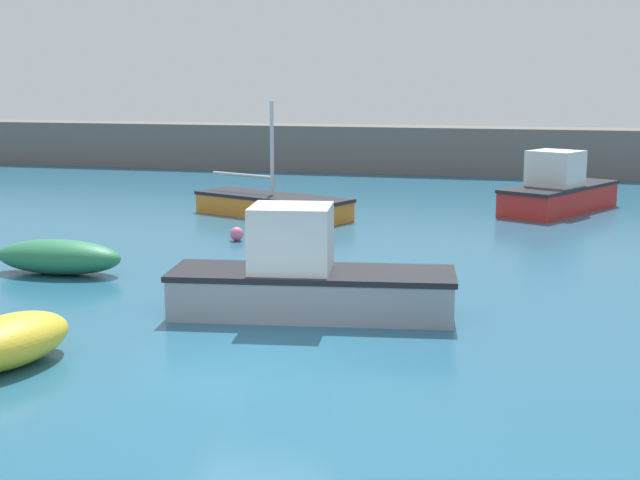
{
  "coord_description": "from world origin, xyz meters",
  "views": [
    {
      "loc": [
        4.82,
        -14.05,
        4.9
      ],
      "look_at": [
        -1.19,
        9.3,
        0.49
      ],
      "focal_mm": 50.0,
      "sensor_mm": 36.0,
      "label": 1
    }
  ],
  "objects_px": {
    "rowboat_blue_near": "(8,341)",
    "sailboat_short_mast": "(272,205)",
    "motorboat_grey_hull": "(558,191)",
    "cabin_cruiser_white": "(307,279)",
    "mooring_buoy_pink": "(237,234)",
    "open_tender_yellow": "(59,257)"
  },
  "relations": [
    {
      "from": "rowboat_blue_near",
      "to": "mooring_buoy_pink",
      "type": "distance_m",
      "value": 12.24
    },
    {
      "from": "rowboat_blue_near",
      "to": "motorboat_grey_hull",
      "type": "xyz_separation_m",
      "value": [
        9.27,
        20.83,
        0.33
      ]
    },
    {
      "from": "open_tender_yellow",
      "to": "sailboat_short_mast",
      "type": "relative_size",
      "value": 0.54
    },
    {
      "from": "open_tender_yellow",
      "to": "cabin_cruiser_white",
      "type": "height_order",
      "value": "cabin_cruiser_white"
    },
    {
      "from": "sailboat_short_mast",
      "to": "mooring_buoy_pink",
      "type": "distance_m",
      "value": 4.88
    },
    {
      "from": "rowboat_blue_near",
      "to": "motorboat_grey_hull",
      "type": "height_order",
      "value": "motorboat_grey_hull"
    },
    {
      "from": "rowboat_blue_near",
      "to": "sailboat_short_mast",
      "type": "xyz_separation_m",
      "value": [
        -0.61,
        17.1,
        -0.02
      ]
    },
    {
      "from": "rowboat_blue_near",
      "to": "open_tender_yellow",
      "type": "height_order",
      "value": "open_tender_yellow"
    },
    {
      "from": "mooring_buoy_pink",
      "to": "sailboat_short_mast",
      "type": "bearing_deg",
      "value": 94.55
    },
    {
      "from": "rowboat_blue_near",
      "to": "cabin_cruiser_white",
      "type": "xyz_separation_m",
      "value": [
        4.1,
        4.49,
        0.34
      ]
    },
    {
      "from": "sailboat_short_mast",
      "to": "cabin_cruiser_white",
      "type": "xyz_separation_m",
      "value": [
        4.71,
        -12.61,
        0.36
      ]
    },
    {
      "from": "rowboat_blue_near",
      "to": "cabin_cruiser_white",
      "type": "height_order",
      "value": "cabin_cruiser_white"
    },
    {
      "from": "open_tender_yellow",
      "to": "motorboat_grey_hull",
      "type": "relative_size",
      "value": 0.56
    },
    {
      "from": "motorboat_grey_hull",
      "to": "sailboat_short_mast",
      "type": "bearing_deg",
      "value": 137.9
    },
    {
      "from": "rowboat_blue_near",
      "to": "open_tender_yellow",
      "type": "relative_size",
      "value": 0.84
    },
    {
      "from": "sailboat_short_mast",
      "to": "mooring_buoy_pink",
      "type": "height_order",
      "value": "sailboat_short_mast"
    },
    {
      "from": "sailboat_short_mast",
      "to": "cabin_cruiser_white",
      "type": "height_order",
      "value": "sailboat_short_mast"
    },
    {
      "from": "cabin_cruiser_white",
      "to": "mooring_buoy_pink",
      "type": "bearing_deg",
      "value": 110.56
    },
    {
      "from": "sailboat_short_mast",
      "to": "motorboat_grey_hull",
      "type": "bearing_deg",
      "value": 43.57
    },
    {
      "from": "rowboat_blue_near",
      "to": "sailboat_short_mast",
      "type": "relative_size",
      "value": 0.45
    },
    {
      "from": "sailboat_short_mast",
      "to": "mooring_buoy_pink",
      "type": "bearing_deg",
      "value": -62.59
    },
    {
      "from": "rowboat_blue_near",
      "to": "motorboat_grey_hull",
      "type": "bearing_deg",
      "value": -13.48
    }
  ]
}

